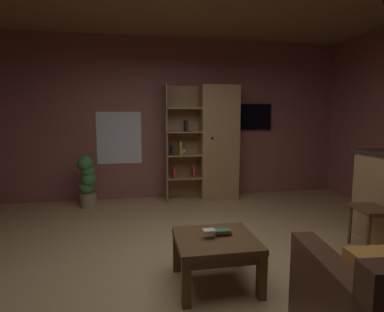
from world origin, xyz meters
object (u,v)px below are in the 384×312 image
object	(u,v)px
table_book_0	(223,232)
table_book_2	(209,231)
wall_mounted_tv	(249,117)
potted_floor_plant	(87,180)
coffee_table	(216,247)
bookshelf_cabinet	(214,144)
table_book_1	(222,231)

from	to	relation	value
table_book_0	table_book_2	size ratio (longest dim) A/B	1.34
wall_mounted_tv	table_book_2	bearing A→B (deg)	-116.22
potted_floor_plant	wall_mounted_tv	bearing A→B (deg)	7.42
coffee_table	table_book_2	distance (m)	0.16
wall_mounted_tv	coffee_table	bearing A→B (deg)	-115.30
table_book_2	potted_floor_plant	xyz separation A→B (m)	(-1.41, 2.63, -0.05)
bookshelf_cabinet	table_book_0	bearing A→B (deg)	-102.56
potted_floor_plant	wall_mounted_tv	distance (m)	3.10
bookshelf_cabinet	table_book_2	world-z (taller)	bookshelf_cabinet
bookshelf_cabinet	table_book_0	size ratio (longest dim) A/B	14.65
coffee_table	wall_mounted_tv	distance (m)	3.51
table_book_1	bookshelf_cabinet	bearing A→B (deg)	77.33
potted_floor_plant	wall_mounted_tv	xyz separation A→B (m)	(2.90, 0.38, 1.03)
table_book_0	wall_mounted_tv	xyz separation A→B (m)	(1.34, 2.94, 1.03)
coffee_table	potted_floor_plant	xyz separation A→B (m)	(-1.48, 2.63, 0.10)
table_book_2	potted_floor_plant	size ratio (longest dim) A/B	0.12
bookshelf_cabinet	table_book_1	xyz separation A→B (m)	(-0.62, -2.75, -0.53)
table_book_1	potted_floor_plant	bearing A→B (deg)	120.83
bookshelf_cabinet	coffee_table	size ratio (longest dim) A/B	2.92
coffee_table	table_book_2	world-z (taller)	table_book_2
table_book_0	bookshelf_cabinet	bearing A→B (deg)	77.44
coffee_table	wall_mounted_tv	xyz separation A→B (m)	(1.42, 3.01, 1.13)
bookshelf_cabinet	table_book_2	bearing A→B (deg)	-104.97
bookshelf_cabinet	wall_mounted_tv	xyz separation A→B (m)	(0.73, 0.21, 0.47)
table_book_0	table_book_1	world-z (taller)	table_book_1
table_book_1	table_book_2	world-z (taller)	table_book_2
potted_floor_plant	table_book_1	bearing A→B (deg)	-59.17
table_book_0	table_book_1	bearing A→B (deg)	-114.85
coffee_table	table_book_1	bearing A→B (deg)	31.83
wall_mounted_tv	bookshelf_cabinet	bearing A→B (deg)	-164.00
table_book_1	table_book_2	xyz separation A→B (m)	(-0.13, -0.05, 0.02)
coffee_table	wall_mounted_tv	size ratio (longest dim) A/B	0.80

